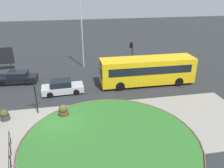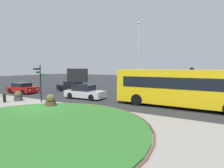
# 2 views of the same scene
# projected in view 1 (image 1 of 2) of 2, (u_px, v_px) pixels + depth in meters

# --- Properties ---
(ground) EXTENTS (120.00, 120.00, 0.00)m
(ground) POSITION_uv_depth(u_px,v_px,m) (60.00, 121.00, 19.22)
(ground) COLOR #282B2D
(sidewalk_paving) EXTENTS (32.00, 8.56, 0.02)m
(sidewalk_paving) POSITION_uv_depth(u_px,v_px,m) (60.00, 133.00, 17.67)
(sidewalk_paving) COLOR gray
(sidewalk_paving) RESTS_ON ground
(grass_island) EXTENTS (12.89, 12.89, 0.10)m
(grass_island) POSITION_uv_depth(u_px,v_px,m) (110.00, 141.00, 16.66)
(grass_island) COLOR #2D6B28
(grass_island) RESTS_ON ground
(grass_kerb_ring) EXTENTS (13.20, 13.20, 0.11)m
(grass_kerb_ring) POSITION_uv_depth(u_px,v_px,m) (110.00, 141.00, 16.66)
(grass_kerb_ring) COLOR brown
(grass_kerb_ring) RESTS_ON ground
(signpost_directional) EXTENTS (1.14, 1.14, 3.50)m
(signpost_directional) POSITION_uv_depth(u_px,v_px,m) (35.00, 93.00, 19.55)
(signpost_directional) COLOR black
(signpost_directional) RESTS_ON ground
(railing_grass_edge) EXTENTS (1.09, 5.03, 1.13)m
(railing_grass_edge) POSITION_uv_depth(u_px,v_px,m) (10.00, 159.00, 14.03)
(railing_grass_edge) COLOR black
(railing_grass_edge) RESTS_ON ground
(bus_yellow) EXTENTS (10.64, 2.68, 3.07)m
(bus_yellow) POSITION_uv_depth(u_px,v_px,m) (147.00, 70.00, 25.71)
(bus_yellow) COLOR yellow
(bus_yellow) RESTS_ON ground
(car_near_lane) EXTENTS (4.38, 1.98, 1.45)m
(car_near_lane) POSITION_uv_depth(u_px,v_px,m) (62.00, 87.00, 23.87)
(car_near_lane) COLOR #B7B7BC
(car_near_lane) RESTS_ON ground
(car_trailing) EXTENTS (4.68, 2.14, 1.38)m
(car_trailing) POSITION_uv_depth(u_px,v_px,m) (17.00, 78.00, 26.37)
(car_trailing) COLOR black
(car_trailing) RESTS_ON ground
(traffic_light_near) EXTENTS (0.49, 0.26, 3.26)m
(traffic_light_near) POSITION_uv_depth(u_px,v_px,m) (131.00, 49.00, 31.57)
(traffic_light_near) COLOR black
(traffic_light_near) RESTS_ON ground
(lamppost_tall) EXTENTS (0.32, 0.32, 9.24)m
(lamppost_tall) POSITION_uv_depth(u_px,v_px,m) (82.00, 32.00, 29.70)
(lamppost_tall) COLOR #B7B7BC
(lamppost_tall) RESTS_ON ground
(planter_near_signpost) EXTENTS (0.79, 0.79, 0.99)m
(planter_near_signpost) POSITION_uv_depth(u_px,v_px,m) (5.00, 115.00, 19.21)
(planter_near_signpost) COLOR #383838
(planter_near_signpost) RESTS_ON ground
(planter_kerbside) EXTENTS (0.90, 0.90, 1.05)m
(planter_kerbside) POSITION_uv_depth(u_px,v_px,m) (63.00, 111.00, 19.83)
(planter_kerbside) COLOR brown
(planter_kerbside) RESTS_ON ground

